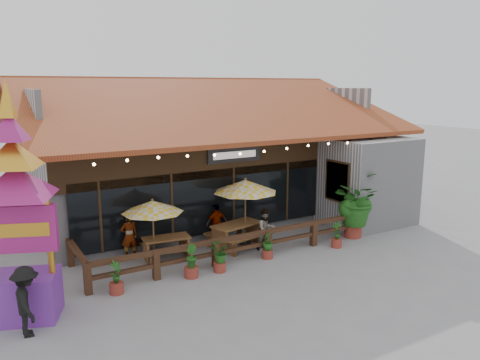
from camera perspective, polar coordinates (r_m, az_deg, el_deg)
ground at (r=16.91m, az=3.85°, el=-8.34°), size 100.00×100.00×0.00m
restaurant_building at (r=22.08m, az=-5.20°, el=2.25°), size 15.50×14.73×6.09m
patio_railing at (r=15.39m, az=-2.57°, el=-7.92°), size 10.00×2.60×0.92m
umbrella_left at (r=15.38m, az=-10.62°, el=-3.23°), size 2.53×2.53×2.14m
umbrella_right at (r=16.74m, az=0.65°, el=-0.79°), size 2.83×2.83×2.49m
picnic_table_left at (r=16.00m, az=-8.96°, el=-7.71°), size 1.72×1.54×0.75m
picnic_table_right at (r=16.87m, az=-0.44°, el=-6.25°), size 2.11×1.92×0.87m
thai_sign_tower at (r=12.29m, az=-25.71°, el=-0.92°), size 3.01×3.01×6.29m
tropical_plant at (r=18.26m, az=13.75°, el=-2.45°), size 2.33×2.39×2.51m
diner_a at (r=16.15m, az=-13.35°, el=-6.66°), size 0.58×0.38×1.57m
diner_b at (r=16.61m, az=3.17°, el=-6.02°), size 0.72×0.56×1.47m
diner_c at (r=17.40m, az=-2.84°, el=-5.27°), size 0.85×0.37×1.43m
pedestrian at (r=12.15m, az=-24.60°, el=-13.30°), size 0.67×1.11×1.68m
planter_a at (r=13.74m, az=-14.86°, el=-11.67°), size 0.42×0.40×0.97m
planter_b at (r=14.40m, az=-5.98°, el=-10.00°), size 0.42×0.42×1.03m
planter_c at (r=14.73m, az=-2.51°, el=-9.21°), size 0.72×0.69×0.93m
planter_d at (r=15.86m, az=3.37°, el=-8.04°), size 0.46×0.46×0.89m
planter_e at (r=17.24m, az=11.70°, el=-6.77°), size 0.38×0.38×0.94m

